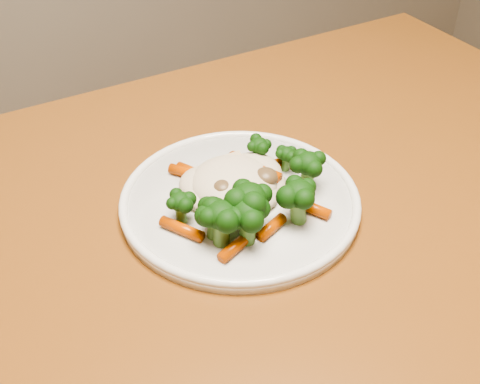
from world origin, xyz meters
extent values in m
cube|color=brown|center=(-0.25, 0.19, 0.73)|extent=(1.16, 0.79, 0.04)
cube|color=brown|center=(0.26, 0.52, 0.35)|extent=(0.06, 0.06, 0.71)
cylinder|color=white|center=(-0.21, 0.24, 0.76)|extent=(0.26, 0.26, 0.01)
ellipsoid|color=beige|center=(-0.21, 0.26, 0.78)|extent=(0.11, 0.10, 0.04)
ellipsoid|color=black|center=(-0.26, 0.20, 0.78)|extent=(0.05, 0.05, 0.04)
ellipsoid|color=black|center=(-0.24, 0.18, 0.79)|extent=(0.05, 0.05, 0.05)
ellipsoid|color=black|center=(-0.18, 0.18, 0.78)|extent=(0.05, 0.05, 0.05)
ellipsoid|color=black|center=(-0.14, 0.22, 0.78)|extent=(0.05, 0.05, 0.04)
ellipsoid|color=black|center=(-0.14, 0.26, 0.78)|extent=(0.03, 0.03, 0.03)
ellipsoid|color=black|center=(-0.16, 0.29, 0.78)|extent=(0.04, 0.04, 0.03)
ellipsoid|color=black|center=(-0.28, 0.24, 0.78)|extent=(0.04, 0.04, 0.03)
ellipsoid|color=black|center=(-0.26, 0.19, 0.78)|extent=(0.05, 0.05, 0.05)
ellipsoid|color=black|center=(-0.23, 0.19, 0.79)|extent=(0.06, 0.06, 0.05)
cylinder|color=#C74C04|center=(-0.24, 0.30, 0.77)|extent=(0.03, 0.05, 0.01)
cylinder|color=#C74C04|center=(-0.19, 0.29, 0.77)|extent=(0.03, 0.04, 0.01)
cylinder|color=#C74C04|center=(-0.16, 0.27, 0.77)|extent=(0.05, 0.02, 0.01)
cylinder|color=#C74C04|center=(-0.29, 0.22, 0.77)|extent=(0.04, 0.05, 0.01)
cylinder|color=#C74C04|center=(-0.25, 0.17, 0.77)|extent=(0.05, 0.03, 0.01)
cylinder|color=#C74C04|center=(-0.21, 0.18, 0.77)|extent=(0.04, 0.03, 0.01)
cylinder|color=#C74C04|center=(-0.16, 0.18, 0.77)|extent=(0.03, 0.04, 0.01)
cylinder|color=#C74C04|center=(-0.18, 0.25, 0.78)|extent=(0.03, 0.05, 0.01)
cylinder|color=#C74C04|center=(-0.23, 0.27, 0.78)|extent=(0.03, 0.04, 0.01)
cylinder|color=#C74C04|center=(-0.25, 0.30, 0.77)|extent=(0.04, 0.05, 0.01)
ellipsoid|color=brown|center=(-0.20, 0.24, 0.78)|extent=(0.02, 0.02, 0.02)
ellipsoid|color=brown|center=(-0.18, 0.24, 0.78)|extent=(0.03, 0.03, 0.02)
ellipsoid|color=brown|center=(-0.23, 0.24, 0.78)|extent=(0.02, 0.02, 0.02)
cube|color=#CEB489|center=(-0.22, 0.28, 0.78)|extent=(0.02, 0.01, 0.01)
cube|color=#CEB489|center=(-0.20, 0.29, 0.78)|extent=(0.02, 0.02, 0.01)
camera|label=1|loc=(-0.45, -0.21, 1.18)|focal=45.00mm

